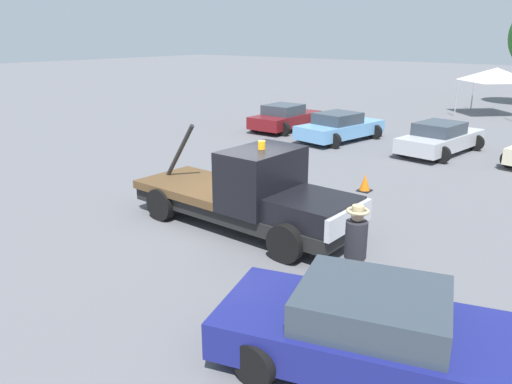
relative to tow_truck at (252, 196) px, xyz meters
The scene contains 9 objects.
ground_plane 1.01m from the tow_truck, behind, with size 160.00×160.00×0.00m, color slate.
tow_truck is the anchor object (origin of this frame).
foreground_car 5.98m from the tow_truck, 32.24° to the right, with size 5.41×3.41×1.34m.
person_near_truck 4.00m from the tow_truck, 22.70° to the right, with size 0.42×0.42×1.89m.
parked_car_maroon 14.08m from the tow_truck, 122.04° to the left, with size 2.49×4.27×1.34m.
parked_car_skyblue 11.92m from the tow_truck, 108.93° to the left, with size 2.90×4.77×1.34m.
parked_car_silver 11.61m from the tow_truck, 86.34° to the left, with size 2.72×4.83×1.34m.
canopy_tent_white 24.00m from the tow_truck, 90.90° to the left, with size 3.41×3.41×2.87m.
traffic_cone 4.93m from the tow_truck, 81.53° to the left, with size 0.40×0.40×0.55m.
Camera 1 is at (7.90, -9.27, 4.83)m, focal length 35.00 mm.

